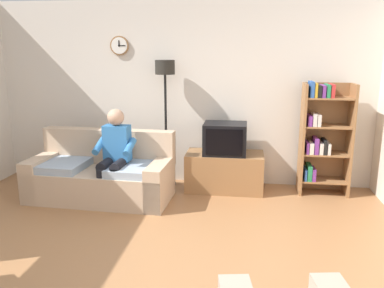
% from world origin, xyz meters
% --- Properties ---
extents(ground_plane, '(12.00, 12.00, 0.00)m').
position_xyz_m(ground_plane, '(0.00, 0.00, 0.00)').
color(ground_plane, '#9E6B42').
extents(back_wall_assembly, '(6.20, 0.17, 2.70)m').
position_xyz_m(back_wall_assembly, '(-0.00, 2.66, 1.35)').
color(back_wall_assembly, silver).
rests_on(back_wall_assembly, ground_plane).
extents(couch, '(1.94, 0.97, 0.90)m').
position_xyz_m(couch, '(-0.97, 1.70, 0.31)').
color(couch, tan).
rests_on(couch, ground_plane).
extents(tv_stand, '(1.10, 0.56, 0.55)m').
position_xyz_m(tv_stand, '(0.68, 2.25, 0.27)').
color(tv_stand, olive).
rests_on(tv_stand, ground_plane).
extents(tv, '(0.60, 0.49, 0.44)m').
position_xyz_m(tv, '(0.68, 2.23, 0.77)').
color(tv, black).
rests_on(tv, tv_stand).
extents(bookshelf, '(0.68, 0.36, 1.58)m').
position_xyz_m(bookshelf, '(2.02, 2.32, 0.83)').
color(bookshelf, olive).
rests_on(bookshelf, ground_plane).
extents(floor_lamp, '(0.28, 0.28, 1.85)m').
position_xyz_m(floor_lamp, '(-0.20, 2.35, 1.45)').
color(floor_lamp, black).
rests_on(floor_lamp, ground_plane).
extents(person_on_couch, '(0.52, 0.55, 1.24)m').
position_xyz_m(person_on_couch, '(-0.73, 1.59, 0.70)').
color(person_on_couch, '#3372B2').
rests_on(person_on_couch, ground_plane).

